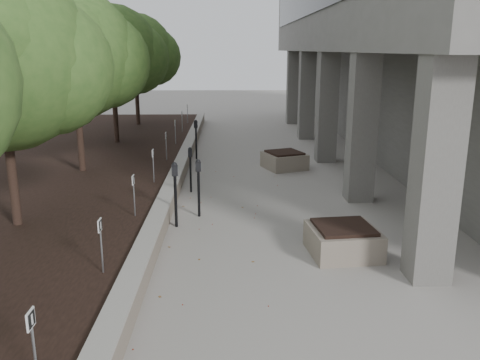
{
  "coord_description": "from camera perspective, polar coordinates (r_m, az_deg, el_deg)",
  "views": [
    {
      "loc": [
        -0.19,
        -7.42,
        4.08
      ],
      "look_at": [
        0.07,
        4.66,
        0.93
      ],
      "focal_mm": 37.6,
      "sensor_mm": 36.0,
      "label": 1
    }
  ],
  "objects": [
    {
      "name": "crabapple_tree_4",
      "position": [
        20.95,
        -14.23,
        11.56
      ],
      "size": [
        4.6,
        4.0,
        5.44
      ],
      "primitive_type": null,
      "color": "#325520",
      "rests_on": "planting_bed"
    },
    {
      "name": "parking_sign_3",
      "position": [
        11.58,
        -11.93,
        -1.76
      ],
      "size": [
        0.04,
        0.22,
        0.96
      ],
      "primitive_type": null,
      "color": "black",
      "rests_on": "planting_bed"
    },
    {
      "name": "parking_sign_2",
      "position": [
        8.81,
        -15.46,
        -7.25
      ],
      "size": [
        0.04,
        0.22,
        0.96
      ],
      "primitive_type": null,
      "color": "black",
      "rests_on": "planting_bed"
    },
    {
      "name": "parking_meter_3",
      "position": [
        12.51,
        -4.71,
        -0.93
      ],
      "size": [
        0.17,
        0.14,
        1.47
      ],
      "primitive_type": null,
      "rotation": [
        0.0,
        0.0,
        0.24
      ],
      "color": "black",
      "rests_on": "ground"
    },
    {
      "name": "planter_back",
      "position": [
        17.77,
        5.06,
        2.29
      ],
      "size": [
        1.67,
        1.67,
        0.6
      ],
      "primitive_type": null,
      "rotation": [
        0.0,
        0.0,
        0.36
      ],
      "color": "gray",
      "rests_on": "ground"
    },
    {
      "name": "crabapple_tree_5",
      "position": [
        25.85,
        -11.76,
        12.19
      ],
      "size": [
        4.6,
        4.0,
        5.44
      ],
      "primitive_type": null,
      "color": "#325520",
      "rests_on": "planting_bed"
    },
    {
      "name": "ground",
      "position": [
        8.47,
        0.21,
        -14.19
      ],
      "size": [
        90.0,
        90.0,
        0.0
      ],
      "primitive_type": "plane",
      "color": "gray",
      "rests_on": "ground"
    },
    {
      "name": "crabapple_tree_2",
      "position": [
        11.43,
        -25.3,
        8.43
      ],
      "size": [
        4.6,
        4.0,
        5.44
      ],
      "primitive_type": null,
      "color": "#325520",
      "rests_on": "planting_bed"
    },
    {
      "name": "parking_meter_4",
      "position": [
        14.71,
        -5.64,
        1.16
      ],
      "size": [
        0.14,
        0.11,
        1.35
      ],
      "primitive_type": null,
      "rotation": [
        0.0,
        0.0,
        0.1
      ],
      "color": "black",
      "rests_on": "ground"
    },
    {
      "name": "parking_sign_6",
      "position": [
        20.29,
        -7.35,
        5.42
      ],
      "size": [
        0.04,
        0.22,
        0.96
      ],
      "primitive_type": null,
      "color": "black",
      "rests_on": "planting_bed"
    },
    {
      "name": "parking_meter_2",
      "position": [
        11.82,
        -7.33,
        -1.69
      ],
      "size": [
        0.18,
        0.14,
        1.57
      ],
      "primitive_type": null,
      "rotation": [
        0.0,
        0.0,
        0.22
      ],
      "color": "black",
      "rests_on": "ground"
    },
    {
      "name": "parking_sign_8",
      "position": [
        26.2,
        -5.99,
        7.52
      ],
      "size": [
        0.04,
        0.22,
        0.96
      ],
      "primitive_type": null,
      "color": "black",
      "rests_on": "planting_bed"
    },
    {
      "name": "parking_meter_5",
      "position": [
        19.2,
        -5.0,
        4.6
      ],
      "size": [
        0.17,
        0.13,
        1.51
      ],
      "primitive_type": null,
      "rotation": [
        0.0,
        0.0,
        -0.19
      ],
      "color": "black",
      "rests_on": "ground"
    },
    {
      "name": "parking_sign_7",
      "position": [
        23.24,
        -6.59,
        6.6
      ],
      "size": [
        0.04,
        0.22,
        0.96
      ],
      "primitive_type": null,
      "color": "black",
      "rests_on": "planting_bed"
    },
    {
      "name": "berry_scatter",
      "position": [
        13.07,
        -0.77,
        -3.53
      ],
      "size": [
        3.3,
        14.1,
        0.02
      ],
      "primitive_type": null,
      "color": "maroon",
      "rests_on": "ground"
    },
    {
      "name": "planting_bed",
      "position": [
        17.68,
        -18.67,
        1.16
      ],
      "size": [
        7.0,
        26.0,
        0.4
      ],
      "primitive_type": "cube",
      "color": "black",
      "rests_on": "ground"
    },
    {
      "name": "parking_sign_5",
      "position": [
        17.35,
        -8.37,
        3.83
      ],
      "size": [
        0.04,
        0.22,
        0.96
      ],
      "primitive_type": null,
      "color": "black",
      "rests_on": "planting_bed"
    },
    {
      "name": "planter_front",
      "position": [
        10.54,
        11.62,
        -6.66
      ],
      "size": [
        1.47,
        1.47,
        0.62
      ],
      "primitive_type": null,
      "rotation": [
        0.0,
        0.0,
        0.11
      ],
      "color": "gray",
      "rests_on": "ground"
    },
    {
      "name": "parking_sign_1",
      "position": [
        6.25,
        -22.32,
        -17.38
      ],
      "size": [
        0.04,
        0.22,
        0.96
      ],
      "primitive_type": null,
      "color": "black",
      "rests_on": "planting_bed"
    },
    {
      "name": "retaining_wall",
      "position": [
        16.94,
        -6.73,
        1.45
      ],
      "size": [
        0.39,
        26.0,
        0.5
      ],
      "primitive_type": null,
      "color": "gray",
      "rests_on": "ground"
    },
    {
      "name": "crabapple_tree_3",
      "position": [
        16.12,
        -18.15,
        10.5
      ],
      "size": [
        4.6,
        4.0,
        5.44
      ],
      "primitive_type": null,
      "color": "#325520",
      "rests_on": "planting_bed"
    },
    {
      "name": "parking_sign_4",
      "position": [
        14.44,
        -9.8,
        1.59
      ],
      "size": [
        0.04,
        0.22,
        0.96
      ],
      "primitive_type": null,
      "color": "black",
      "rests_on": "planting_bed"
    }
  ]
}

